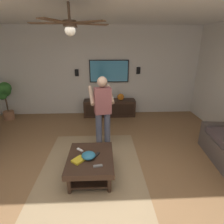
# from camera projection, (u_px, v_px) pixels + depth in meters

# --- Properties ---
(ground_plane) EXTENTS (8.26, 8.26, 0.00)m
(ground_plane) POSITION_uv_depth(u_px,v_px,m) (95.00, 179.00, 3.24)
(ground_plane) COLOR olive
(wall_back_tv) EXTENTS (0.10, 6.86, 2.86)m
(wall_back_tv) POSITION_uv_depth(u_px,v_px,m) (98.00, 72.00, 6.04)
(wall_back_tv) COLOR silver
(wall_back_tv) RESTS_ON ground
(area_rug) EXTENTS (2.69, 1.92, 0.01)m
(area_rug) POSITION_uv_depth(u_px,v_px,m) (92.00, 168.00, 3.54)
(area_rug) COLOR #9E8460
(area_rug) RESTS_ON ground
(coffee_table) EXTENTS (1.00, 0.80, 0.40)m
(coffee_table) POSITION_uv_depth(u_px,v_px,m) (91.00, 162.00, 3.25)
(coffee_table) COLOR #332116
(coffee_table) RESTS_ON ground
(media_console) EXTENTS (0.45, 1.70, 0.55)m
(media_console) POSITION_uv_depth(u_px,v_px,m) (110.00, 108.00, 6.13)
(media_console) COLOR #332116
(media_console) RESTS_ON ground
(tv) EXTENTS (0.05, 1.28, 0.72)m
(tv) POSITION_uv_depth(u_px,v_px,m) (109.00, 71.00, 5.95)
(tv) COLOR black
(person_standing) EXTENTS (0.60, 0.61, 1.64)m
(person_standing) POSITION_uv_depth(u_px,v_px,m) (103.00, 108.00, 4.06)
(person_standing) COLOR #4C5166
(person_standing) RESTS_ON ground
(potted_plant_tall) EXTENTS (0.52, 0.46, 1.21)m
(potted_plant_tall) POSITION_uv_depth(u_px,v_px,m) (5.00, 94.00, 5.65)
(potted_plant_tall) COLOR #9E6B4C
(potted_plant_tall) RESTS_ON ground
(bowl) EXTENTS (0.24, 0.24, 0.11)m
(bowl) POSITION_uv_depth(u_px,v_px,m) (89.00, 155.00, 3.15)
(bowl) COLOR teal
(bowl) RESTS_ON coffee_table
(remote_white) EXTENTS (0.14, 0.14, 0.02)m
(remote_white) POSITION_uv_depth(u_px,v_px,m) (80.00, 150.00, 3.40)
(remote_white) COLOR white
(remote_white) RESTS_ON coffee_table
(remote_black) EXTENTS (0.15, 0.11, 0.02)m
(remote_black) POSITION_uv_depth(u_px,v_px,m) (97.00, 155.00, 3.25)
(remote_black) COLOR black
(remote_black) RESTS_ON coffee_table
(remote_grey) EXTENTS (0.07, 0.16, 0.02)m
(remote_grey) POSITION_uv_depth(u_px,v_px,m) (98.00, 166.00, 2.95)
(remote_grey) COLOR slate
(remote_grey) RESTS_ON coffee_table
(book) EXTENTS (0.27, 0.26, 0.04)m
(book) POSITION_uv_depth(u_px,v_px,m) (79.00, 160.00, 3.09)
(book) COLOR gold
(book) RESTS_ON coffee_table
(vase_round) EXTENTS (0.22, 0.22, 0.22)m
(vase_round) POSITION_uv_depth(u_px,v_px,m) (121.00, 97.00, 6.00)
(vase_round) COLOR orange
(vase_round) RESTS_ON media_console
(wall_speaker_left) EXTENTS (0.06, 0.12, 0.22)m
(wall_speaker_left) POSITION_uv_depth(u_px,v_px,m) (138.00, 70.00, 6.00)
(wall_speaker_left) COLOR black
(wall_speaker_right) EXTENTS (0.06, 0.12, 0.22)m
(wall_speaker_right) POSITION_uv_depth(u_px,v_px,m) (77.00, 73.00, 5.93)
(wall_speaker_right) COLOR black
(ceiling_fan) EXTENTS (1.17, 1.19, 0.46)m
(ceiling_fan) POSITION_uv_depth(u_px,v_px,m) (70.00, 25.00, 2.71)
(ceiling_fan) COLOR #4C3828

